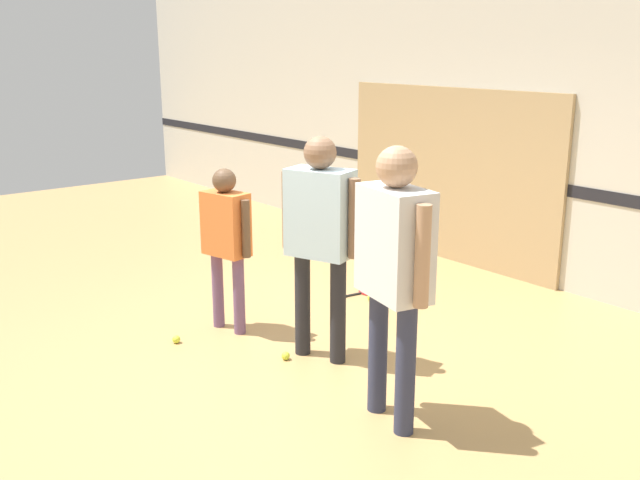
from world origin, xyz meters
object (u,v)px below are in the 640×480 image
at_px(tennis_ball_by_spare_racket, 371,298).
at_px(racket_spare_on_floor, 370,291).
at_px(person_student_left, 226,232).
at_px(person_instructor, 320,225).
at_px(person_student_right, 394,257).
at_px(tennis_ball_stray_left, 176,339).
at_px(tennis_ball_near_instructor, 286,356).

bearing_deg(tennis_ball_by_spare_racket, racket_spare_on_floor, 138.50).
relative_size(racket_spare_on_floor, tennis_ball_by_spare_racket, 7.14).
bearing_deg(person_student_left, person_instructor, 2.45).
xyz_separation_m(person_instructor, tennis_ball_by_spare_racket, (-0.69, 1.20, -1.05)).
xyz_separation_m(person_instructor, person_student_left, (-0.94, -0.25, -0.21)).
height_order(person_instructor, person_student_right, person_student_right).
distance_m(person_student_right, tennis_ball_stray_left, 2.35).
relative_size(tennis_ball_near_instructor, tennis_ball_by_spare_racket, 1.00).
relative_size(racket_spare_on_floor, tennis_ball_near_instructor, 7.14).
relative_size(person_student_right, racket_spare_on_floor, 3.85).
bearing_deg(racket_spare_on_floor, person_instructor, 41.81).
relative_size(person_instructor, tennis_ball_by_spare_racket, 26.56).
bearing_deg(tennis_ball_stray_left, tennis_ball_by_spare_racket, 81.95).
bearing_deg(tennis_ball_near_instructor, person_instructor, 61.35).
relative_size(person_student_left, tennis_ball_stray_left, 21.45).
relative_size(person_instructor, tennis_ball_stray_left, 26.56).
height_order(person_student_right, tennis_ball_stray_left, person_student_right).
bearing_deg(tennis_ball_near_instructor, person_student_left, -179.26).
distance_m(person_student_right, racket_spare_on_floor, 2.76).
distance_m(tennis_ball_by_spare_racket, tennis_ball_stray_left, 1.97).
bearing_deg(person_instructor, person_student_right, -34.96).
relative_size(tennis_ball_near_instructor, tennis_ball_stray_left, 1.00).
height_order(person_student_right, tennis_ball_near_instructor, person_student_right).
xyz_separation_m(person_instructor, racket_spare_on_floor, (-0.88, 1.36, -1.07)).
xyz_separation_m(person_student_left, tennis_ball_stray_left, (-0.03, -0.50, -0.84)).
xyz_separation_m(person_instructor, tennis_ball_near_instructor, (-0.13, -0.24, -1.05)).
distance_m(person_instructor, tennis_ball_near_instructor, 1.09).
relative_size(person_instructor, racket_spare_on_floor, 3.72).
height_order(person_instructor, person_student_left, person_instructor).
distance_m(person_student_right, tennis_ball_by_spare_racket, 2.53).
bearing_deg(tennis_ball_stray_left, person_student_right, 13.51).
relative_size(person_student_right, tennis_ball_by_spare_racket, 27.52).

